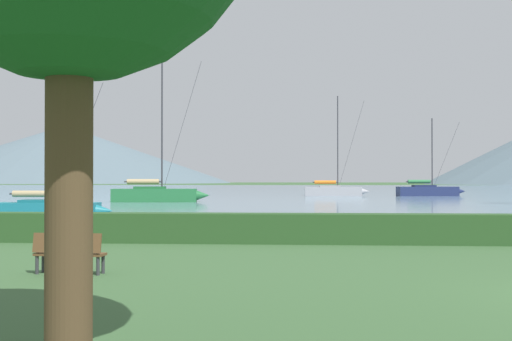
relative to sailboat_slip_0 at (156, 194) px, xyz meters
The scene contains 8 objects.
harbor_water 85.06m from the sailboat_slip_0, 75.81° to the left, with size 320.00×246.00×0.00m, color slate.
hedge_line 48.28m from the sailboat_slip_0, 64.41° to the right, with size 80.00×1.20×1.01m, color #284C23.
sailboat_slip_0 is the anchor object (origin of this frame).
sailboat_slip_2 32.71m from the sailboat_slip_0, 56.75° to the left, with size 8.62×2.72×13.26m.
sailboat_slip_3 40.91m from the sailboat_slip_0, 42.24° to the left, with size 9.10×3.49×10.23m.
sailboat_slip_6 29.51m from the sailboat_slip_0, 89.18° to the right, with size 6.58×2.08×7.87m.
park_bench_under_tree 52.71m from the sailboat_slip_0, 79.78° to the right, with size 1.65×0.58×0.95m.
distant_hill_west_ridge 382.38m from the sailboat_slip_0, 110.72° to the left, with size 203.92×203.92×35.03m, color slate.
Camera 1 is at (-5.96, -13.32, 2.17)m, focal length 50.14 mm.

